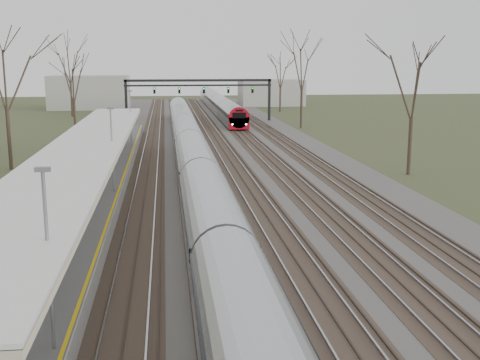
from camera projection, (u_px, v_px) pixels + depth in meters
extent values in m
cube|color=#474442|center=(214.00, 153.00, 57.41)|extent=(24.00, 160.00, 0.10)
cube|color=#4C3828|center=(151.00, 154.00, 56.67)|extent=(2.60, 160.00, 0.06)
cube|color=gray|center=(143.00, 153.00, 56.57)|extent=(0.07, 160.00, 0.12)
cube|color=gray|center=(158.00, 153.00, 56.75)|extent=(0.07, 160.00, 0.12)
cube|color=#4C3828|center=(188.00, 153.00, 57.10)|extent=(2.60, 160.00, 0.06)
cube|color=gray|center=(180.00, 152.00, 57.00)|extent=(0.07, 160.00, 0.12)
cube|color=gray|center=(195.00, 152.00, 57.17)|extent=(0.07, 160.00, 0.12)
cube|color=#4C3828|center=(225.00, 152.00, 57.52)|extent=(2.60, 160.00, 0.06)
cube|color=gray|center=(217.00, 152.00, 57.42)|extent=(0.07, 160.00, 0.12)
cube|color=gray|center=(232.00, 151.00, 57.59)|extent=(0.07, 160.00, 0.12)
cube|color=#4C3828|center=(261.00, 151.00, 57.94)|extent=(2.60, 160.00, 0.06)
cube|color=gray|center=(253.00, 151.00, 57.84)|extent=(0.07, 160.00, 0.12)
cube|color=gray|center=(268.00, 151.00, 58.01)|extent=(0.07, 160.00, 0.12)
cube|color=#4C3828|center=(296.00, 151.00, 58.36)|extent=(2.60, 160.00, 0.06)
cube|color=gray|center=(289.00, 150.00, 58.26)|extent=(0.07, 160.00, 0.12)
cube|color=gray|center=(303.00, 150.00, 58.44)|extent=(0.07, 160.00, 0.12)
cube|color=#9E9B93|center=(98.00, 189.00, 39.20)|extent=(3.50, 69.00, 1.00)
cylinder|color=slate|center=(31.00, 253.00, 19.83)|extent=(0.14, 0.14, 3.00)
cylinder|color=slate|center=(69.00, 199.00, 27.61)|extent=(0.14, 0.14, 3.00)
cylinder|color=slate|center=(90.00, 168.00, 35.40)|extent=(0.14, 0.14, 3.00)
cylinder|color=slate|center=(103.00, 149.00, 43.18)|extent=(0.14, 0.14, 3.00)
cylinder|color=slate|center=(112.00, 135.00, 50.97)|extent=(0.14, 0.14, 3.00)
cube|color=silver|center=(86.00, 144.00, 34.12)|extent=(4.10, 50.00, 0.12)
cube|color=#C1B996|center=(86.00, 147.00, 34.15)|extent=(4.10, 50.00, 0.25)
cube|color=black|center=(126.00, 101.00, 84.81)|extent=(0.35, 0.35, 6.00)
cube|color=black|center=(269.00, 100.00, 87.29)|extent=(0.35, 0.35, 6.00)
cube|color=black|center=(198.00, 80.00, 85.48)|extent=(21.00, 0.35, 0.35)
cube|color=black|center=(199.00, 85.00, 85.62)|extent=(21.00, 0.25, 0.25)
cube|color=black|center=(154.00, 91.00, 84.81)|extent=(0.32, 0.22, 0.85)
sphere|color=#0CFF19|center=(154.00, 89.00, 84.62)|extent=(0.16, 0.16, 0.16)
cube|color=black|center=(179.00, 90.00, 85.23)|extent=(0.32, 0.22, 0.85)
sphere|color=#0CFF19|center=(179.00, 89.00, 85.04)|extent=(0.16, 0.16, 0.16)
cube|color=black|center=(204.00, 90.00, 85.65)|extent=(0.32, 0.22, 0.85)
sphere|color=#0CFF19|center=(204.00, 89.00, 85.47)|extent=(0.16, 0.16, 0.16)
cube|color=black|center=(228.00, 90.00, 86.07)|extent=(0.32, 0.22, 0.85)
sphere|color=#0CFF19|center=(228.00, 88.00, 85.89)|extent=(0.16, 0.16, 0.16)
cube|color=black|center=(252.00, 90.00, 86.50)|extent=(0.32, 0.22, 0.85)
sphere|color=#0CFF19|center=(253.00, 88.00, 86.31)|extent=(0.16, 0.16, 0.16)
cylinder|color=#2D231C|center=(9.00, 140.00, 48.07)|extent=(0.30, 0.30, 4.95)
cylinder|color=#2D231C|center=(410.00, 146.00, 46.01)|extent=(0.30, 0.30, 4.50)
cube|color=#ACAFB7|center=(191.00, 152.00, 50.77)|extent=(2.55, 90.00, 1.60)
cylinder|color=#ACAFB7|center=(190.00, 145.00, 50.65)|extent=(2.60, 89.70, 2.60)
cube|color=black|center=(190.00, 143.00, 50.63)|extent=(2.62, 89.40, 0.55)
cube|color=black|center=(191.00, 163.00, 50.96)|extent=(1.80, 89.00, 0.35)
cube|color=#ACAFB7|center=(218.00, 105.00, 103.53)|extent=(2.55, 60.00, 1.60)
cylinder|color=#ACAFB7|center=(218.00, 101.00, 103.41)|extent=(2.60, 59.70, 2.60)
cube|color=black|center=(218.00, 101.00, 103.39)|extent=(2.62, 59.40, 0.55)
cube|color=#A30916|center=(239.00, 123.00, 74.45)|extent=(2.55, 0.50, 1.50)
cylinder|color=#A30916|center=(239.00, 118.00, 74.36)|extent=(2.60, 0.60, 2.60)
cube|color=black|center=(239.00, 115.00, 74.04)|extent=(1.70, 0.12, 0.70)
sphere|color=white|center=(232.00, 124.00, 74.17)|extent=(0.22, 0.22, 0.22)
sphere|color=white|center=(246.00, 124.00, 74.38)|extent=(0.22, 0.22, 0.22)
cube|color=black|center=(218.00, 111.00, 103.72)|extent=(1.80, 59.00, 0.35)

